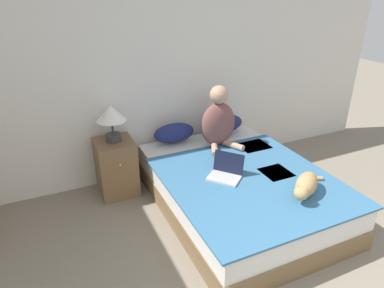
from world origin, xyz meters
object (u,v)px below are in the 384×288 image
at_px(pillow_far, 224,124).
at_px(laptop_open, 226,172).
at_px(table_lamp, 111,116).
at_px(cat_tabby, 306,185).
at_px(bed, 238,190).
at_px(nightstand, 116,167).
at_px(pillow_near, 174,133).
at_px(person_sitting, 218,121).

xyz_separation_m(pillow_far, laptop_open, (-0.52, -0.95, -0.07)).
distance_m(laptop_open, table_lamp, 1.31).
bearing_deg(pillow_far, laptop_open, -118.72).
bearing_deg(pillow_far, cat_tabby, -91.40).
height_order(bed, nightstand, nightstand).
bearing_deg(table_lamp, pillow_far, 2.41).
distance_m(pillow_near, person_sitting, 0.55).
height_order(pillow_near, laptop_open, pillow_near).
relative_size(bed, person_sitting, 2.98).
bearing_deg(pillow_near, pillow_far, 0.00).
height_order(person_sitting, nightstand, person_sitting).
bearing_deg(cat_tabby, table_lamp, -82.84).
height_order(cat_tabby, laptop_open, laptop_open).
bearing_deg(pillow_near, bed, -69.56).
xyz_separation_m(person_sitting, nightstand, (-1.14, 0.21, -0.43)).
bearing_deg(laptop_open, table_lamp, -176.59).
height_order(cat_tabby, table_lamp, table_lamp).
bearing_deg(cat_tabby, pillow_far, -127.08).
height_order(pillow_near, pillow_far, same).
relative_size(pillow_near, table_lamp, 1.25).
height_order(pillow_far, person_sitting, person_sitting).
distance_m(cat_tabby, nightstand, 1.98).
relative_size(bed, table_lamp, 5.31).
height_order(pillow_far, laptop_open, pillow_far).
relative_size(laptop_open, table_lamp, 1.00).
height_order(cat_tabby, nightstand, cat_tabby).
xyz_separation_m(bed, pillow_near, (-0.34, 0.90, 0.34)).
relative_size(pillow_far, table_lamp, 1.25).
bearing_deg(table_lamp, bed, -39.00).
relative_size(pillow_far, person_sitting, 0.70).
xyz_separation_m(laptop_open, nightstand, (-0.87, 0.88, -0.19)).
bearing_deg(cat_tabby, laptop_open, -84.43).
distance_m(person_sitting, table_lamp, 1.17).
distance_m(pillow_near, nightstand, 0.76).
relative_size(person_sitting, laptop_open, 1.79).
distance_m(person_sitting, laptop_open, 0.76).
height_order(pillow_near, person_sitting, person_sitting).
relative_size(bed, laptop_open, 5.33).
bearing_deg(laptop_open, pillow_near, 148.60).
bearing_deg(laptop_open, bed, 64.42).
height_order(bed, cat_tabby, cat_tabby).
bearing_deg(pillow_far, pillow_near, 180.00).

